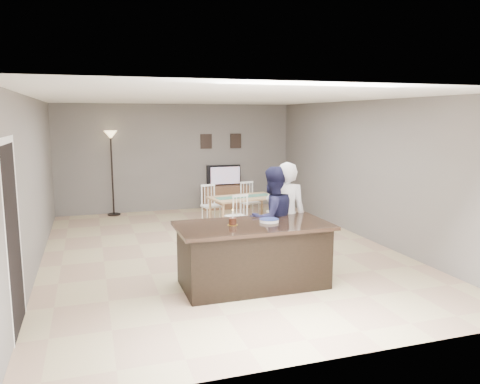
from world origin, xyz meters
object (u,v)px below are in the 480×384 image
object	(u,v)px
man	(272,219)
tv_console	(225,197)
plate_stack	(269,220)
floor_lamp	(111,150)
television	(224,175)
kitchen_island	(253,254)
dining_table	(244,202)
birthday_cake	(233,221)
woman	(286,216)

from	to	relation	value
man	tv_console	bearing A→B (deg)	-111.06
plate_stack	floor_lamp	distance (m)	5.90
television	man	bearing A→B (deg)	82.27
kitchen_island	tv_console	xyz separation A→B (m)	(1.20, 5.57, -0.15)
kitchen_island	television	world-z (taller)	television
plate_stack	floor_lamp	bearing A→B (deg)	108.86
television	plate_stack	world-z (taller)	television
kitchen_island	man	xyz separation A→B (m)	(0.51, 0.55, 0.36)
kitchen_island	dining_table	world-z (taller)	kitchen_island
tv_console	birthday_cake	distance (m)	5.78
man	birthday_cake	xyz separation A→B (m)	(-0.80, -0.52, 0.13)
plate_stack	floor_lamp	size ratio (longest dim) A/B	0.14
tv_console	dining_table	size ratio (longest dim) A/B	0.66
kitchen_island	woman	world-z (taller)	woman
man	woman	bearing A→B (deg)	166.78
television	birthday_cake	size ratio (longest dim) A/B	4.11
tv_console	floor_lamp	xyz separation A→B (m)	(-2.84, 0.02, 1.29)
tv_console	television	bearing A→B (deg)	90.00
dining_table	floor_lamp	distance (m)	3.57
television	birthday_cake	xyz separation A→B (m)	(-1.49, -5.61, 0.09)
plate_stack	tv_console	bearing A→B (deg)	80.31
floor_lamp	birthday_cake	bearing A→B (deg)	-76.43
television	tv_console	bearing A→B (deg)	90.00
tv_console	birthday_cake	size ratio (longest dim) A/B	5.40
man	dining_table	bearing A→B (deg)	-112.76
kitchen_island	plate_stack	world-z (taller)	plate_stack
woman	tv_console	bearing A→B (deg)	-76.57
dining_table	tv_console	bearing A→B (deg)	74.99
birthday_cake	floor_lamp	bearing A→B (deg)	103.57
tv_console	kitchen_island	bearing A→B (deg)	-102.16
kitchen_island	plate_stack	xyz separation A→B (m)	(0.26, 0.04, 0.47)
man	birthday_cake	bearing A→B (deg)	19.93
dining_table	kitchen_island	bearing A→B (deg)	-115.63
television	man	size ratio (longest dim) A/B	0.56
kitchen_island	plate_stack	bearing A→B (deg)	9.66
birthday_cake	plate_stack	world-z (taller)	birthday_cake
man	plate_stack	distance (m)	0.58
tv_console	woman	xyz separation A→B (m)	(-0.47, -5.02, 0.55)
birthday_cake	man	bearing A→B (deg)	33.15
tv_console	woman	bearing A→B (deg)	-95.30
television	floor_lamp	xyz separation A→B (m)	(-2.84, -0.05, 0.73)
woman	dining_table	xyz separation A→B (m)	(0.25, 2.85, -0.29)
kitchen_island	television	xyz separation A→B (m)	(1.20, 5.64, 0.41)
woman	floor_lamp	xyz separation A→B (m)	(-2.37, 5.04, 0.74)
television	floor_lamp	size ratio (longest dim) A/B	0.45
television	dining_table	xyz separation A→B (m)	(-0.21, -2.24, -0.30)
dining_table	television	bearing A→B (deg)	75.16
man	dining_table	xyz separation A→B (m)	(0.48, 2.85, -0.26)
birthday_cake	television	bearing A→B (deg)	75.09
tv_console	man	bearing A→B (deg)	-97.84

